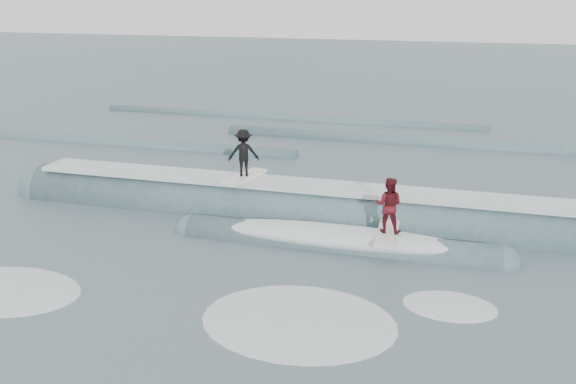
# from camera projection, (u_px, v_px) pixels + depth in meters

# --- Properties ---
(ground) EXTENTS (160.00, 160.00, 0.00)m
(ground) POSITION_uv_depth(u_px,v_px,m) (216.00, 314.00, 14.48)
(ground) COLOR #3E505B
(ground) RESTS_ON ground
(breaking_wave) EXTENTS (20.71, 3.82, 2.07)m
(breaking_wave) POSITION_uv_depth(u_px,v_px,m) (302.00, 218.00, 20.34)
(breaking_wave) COLOR #3B5E63
(breaking_wave) RESTS_ON ground
(surfer_black) EXTENTS (1.12, 2.07, 1.63)m
(surfer_black) POSITION_uv_depth(u_px,v_px,m) (244.00, 155.00, 20.66)
(surfer_black) COLOR white
(surfer_black) RESTS_ON ground
(surfer_red) EXTENTS (0.79, 2.02, 1.65)m
(surfer_red) POSITION_uv_depth(u_px,v_px,m) (388.00, 209.00, 17.52)
(surfer_red) COLOR silver
(surfer_red) RESTS_ON ground
(whitewater) EXTENTS (13.44, 6.03, 0.10)m
(whitewater) POSITION_uv_depth(u_px,v_px,m) (199.00, 314.00, 14.47)
(whitewater) COLOR white
(whitewater) RESTS_ON ground
(far_swells) EXTENTS (39.46, 8.65, 0.80)m
(far_swells) POSITION_uv_depth(u_px,v_px,m) (286.00, 137.00, 31.56)
(far_swells) COLOR #3B5E63
(far_swells) RESTS_ON ground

